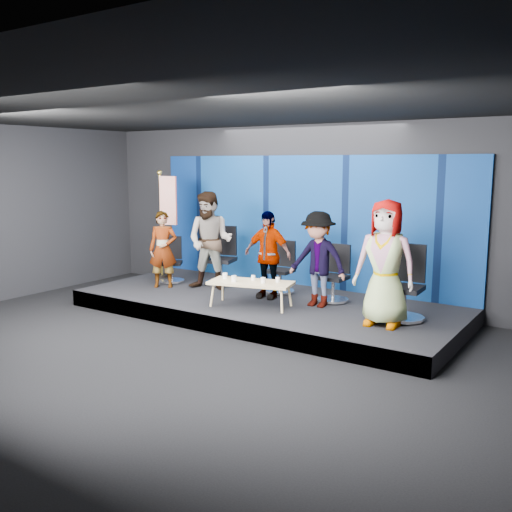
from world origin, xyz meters
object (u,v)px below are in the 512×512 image
Objects in this scene: chair_a at (172,267)px; panelist_a at (163,249)px; mug_c at (253,278)px; mug_e at (278,280)px; mug_d at (263,280)px; chair_b at (222,265)px; flag_stand at (166,222)px; panelist_b at (210,241)px; panelist_d at (318,259)px; chair_c at (281,276)px; chair_d at (335,283)px; mug_a at (225,276)px; mug_b at (234,279)px; panelist_c at (268,255)px; panelist_e at (385,263)px; chair_e at (405,295)px; coffee_table at (251,284)px.

chair_a is 0.67m from panelist_a.
mug_c is 0.45m from mug_e.
mug_e is at bearing 53.29° from mug_d.
chair_b is at bearing 144.29° from mug_c.
chair_b is 0.51× the size of flag_stand.
panelist_d is (2.36, -0.03, -0.13)m from panelist_b.
chair_c is 0.97× the size of chair_d.
chair_d is 1.97m from mug_a.
mug_d is at bearing -41.44° from panelist_a.
chair_c reaches higher than mug_b.
chair_c reaches higher than chair_a.
chair_d is at bearing 81.62° from panelist_d.
chair_a is 0.95× the size of chair_c.
panelist_c is 0.95m from mug_b.
flag_stand is at bearing 176.29° from chair_b.
panelist_c reaches higher than mug_e.
chair_d is (3.36, 0.82, -0.43)m from panelist_a.
chair_e is at bearing 68.43° from panelist_e.
chair_b is 1.93m from coffee_table.
flag_stand is (-2.77, 0.81, 0.74)m from mug_c.
panelist_b is 17.89× the size of mug_b.
chair_b reaches higher than mug_c.
mug_e is at bearing 31.47° from mug_b.
mug_a is 0.77m from mug_d.
mug_b is at bearing -23.57° from mug_a.
panelist_b reaches higher than chair_e.
flag_stand reaches higher than mug_b.
flag_stand is (-2.68, 0.21, 0.42)m from panelist_c.
coffee_table is 14.34× the size of mug_b.
panelist_a is at bearing -172.69° from panelist_d.
panelist_a is at bearing -173.97° from panelist_b.
chair_c is 0.83× the size of chair_e.
panelist_d is 0.71× the size of flag_stand.
mug_c is (0.09, -0.60, -0.32)m from panelist_c.
coffee_table is 0.14m from mug_c.
flag_stand is (-2.56, 1.11, 0.73)m from mug_b.
chair_c is 0.69m from panelist_c.
panelist_a is at bearing -68.09° from flag_stand.
panelist_d reaches higher than mug_b.
coffee_table is 0.67× the size of flag_stand.
mug_c is at bearing 55.49° from mug_b.
chair_c is 11.69× the size of mug_e.
panelist_a is 0.79× the size of panelist_b.
mug_b is 0.36m from mug_c.
panelist_a is at bearing -178.49° from chair_e.
mug_a is (-0.40, -0.77, -0.31)m from panelist_c.
chair_e is (5.02, -0.12, 0.08)m from chair_a.
mug_e is (-1.92, 0.02, -0.48)m from panelist_e.
flag_stand is at bearing -175.01° from chair_d.
mug_c is (1.49, -1.07, 0.09)m from chair_b.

